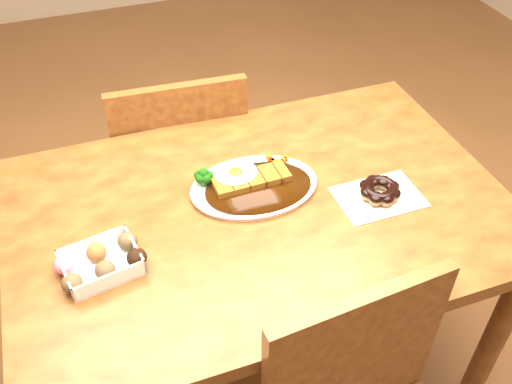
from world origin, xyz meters
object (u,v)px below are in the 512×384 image
object	(u,v)px
table	(260,234)
katsu_curry_plate	(252,184)
chair_far	(180,168)
donut_box	(101,262)
pon_de_ring	(380,191)

from	to	relation	value
table	katsu_curry_plate	world-z (taller)	katsu_curry_plate
chair_far	donut_box	size ratio (longest dim) A/B	4.52
katsu_curry_plate	pon_de_ring	bearing A→B (deg)	-25.58
chair_far	katsu_curry_plate	xyz separation A→B (m)	(0.09, -0.47, 0.29)
donut_box	chair_far	bearing A→B (deg)	63.84
table	donut_box	bearing A→B (deg)	-169.30
katsu_curry_plate	donut_box	distance (m)	0.41
table	chair_far	world-z (taller)	chair_far
katsu_curry_plate	pon_de_ring	size ratio (longest dim) A/B	1.56
table	pon_de_ring	xyz separation A→B (m)	(0.28, -0.07, 0.12)
chair_far	donut_box	bearing A→B (deg)	67.71
donut_box	katsu_curry_plate	bearing A→B (deg)	19.57
donut_box	pon_de_ring	bearing A→B (deg)	0.25
table	donut_box	distance (m)	0.42
pon_de_ring	katsu_curry_plate	bearing A→B (deg)	154.42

